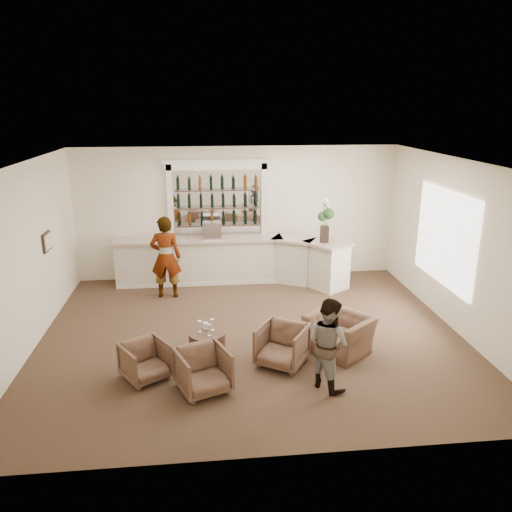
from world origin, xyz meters
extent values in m
plane|color=brown|center=(0.00, 0.00, 0.00)|extent=(8.00, 8.00, 0.00)
cube|color=#F4E7CA|center=(0.00, 3.50, 1.65)|extent=(8.00, 0.04, 3.30)
cube|color=#F4E7CA|center=(-4.00, 0.00, 1.65)|extent=(0.04, 7.00, 3.30)
cube|color=#F4E7CA|center=(4.00, 0.00, 1.65)|extent=(0.04, 7.00, 3.30)
cube|color=white|center=(0.00, 0.00, 3.30)|extent=(8.00, 7.00, 0.04)
cube|color=white|center=(3.97, 0.50, 1.70)|extent=(0.05, 2.40, 1.90)
cube|color=black|center=(-3.97, 1.20, 1.65)|extent=(0.04, 0.46, 0.38)
cube|color=beige|center=(-3.94, 1.20, 1.65)|extent=(0.01, 0.38, 0.30)
cube|color=silver|center=(-1.00, 3.15, 0.54)|extent=(4.00, 0.70, 1.08)
cube|color=#C2AD97|center=(-1.00, 3.13, 1.11)|extent=(4.10, 0.82, 0.06)
cube|color=silver|center=(1.35, 2.92, 0.54)|extent=(1.12, 1.04, 1.08)
cube|color=#C2AD97|center=(1.35, 2.90, 1.11)|extent=(1.27, 1.19, 0.06)
cube|color=silver|center=(2.05, 2.40, 0.54)|extent=(1.08, 1.14, 1.08)
cube|color=#C2AD97|center=(2.05, 2.38, 1.11)|extent=(1.24, 1.29, 0.06)
cube|color=silver|center=(-1.00, 2.82, 0.05)|extent=(4.00, 0.06, 0.10)
cube|color=white|center=(-0.50, 3.48, 1.95)|extent=(2.15, 0.02, 1.65)
cube|color=silver|center=(-1.65, 3.42, 1.45)|extent=(0.14, 0.16, 2.90)
cube|color=silver|center=(0.65, 3.42, 1.45)|extent=(0.14, 0.16, 2.90)
cube|color=silver|center=(-0.50, 3.42, 2.84)|extent=(2.52, 0.16, 0.18)
cube|color=silver|center=(-0.50, 3.42, 2.96)|extent=(2.64, 0.20, 0.08)
cube|color=#36261B|center=(-0.50, 3.37, 1.38)|extent=(2.05, 0.20, 0.03)
cube|color=#36261B|center=(-0.50, 3.37, 1.82)|extent=(2.05, 0.20, 0.03)
cube|color=#36261B|center=(-0.50, 3.37, 2.26)|extent=(2.05, 0.20, 0.03)
cylinder|color=#492E1F|center=(-0.86, -0.86, 0.25)|extent=(0.63, 0.63, 0.50)
imported|color=gray|center=(-1.73, 2.20, 0.95)|extent=(0.72, 0.50, 1.90)
imported|color=gray|center=(1.00, -1.94, 0.74)|extent=(0.86, 0.91, 1.48)
imported|color=brown|center=(-1.86, -1.41, 0.31)|extent=(0.93, 0.94, 0.62)
imported|color=brown|center=(-0.93, -1.87, 0.35)|extent=(0.97, 0.98, 0.69)
imported|color=brown|center=(0.41, -1.19, 0.36)|extent=(1.06, 1.07, 0.71)
imported|color=brown|center=(1.50, -0.83, 0.34)|extent=(1.37, 1.39, 0.68)
cube|color=silver|center=(-0.67, 3.02, 1.34)|extent=(0.45, 0.38, 0.40)
cube|color=black|center=(1.96, 2.40, 1.34)|extent=(0.18, 0.18, 0.39)
cube|color=white|center=(-0.88, -0.72, 0.56)|extent=(0.08, 0.08, 0.12)
camera|label=1|loc=(-0.85, -8.74, 4.28)|focal=35.00mm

